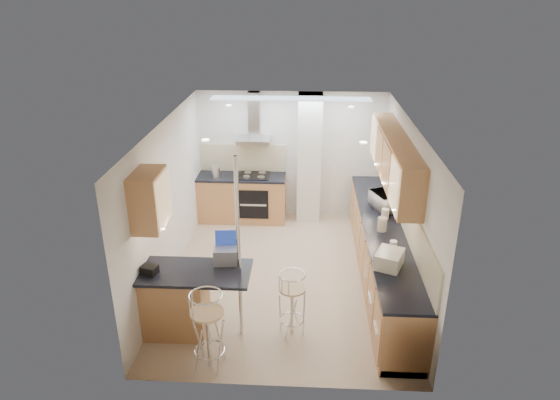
# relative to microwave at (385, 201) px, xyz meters

# --- Properties ---
(ground) EXTENTS (4.80, 4.80, 0.00)m
(ground) POSITION_rel_microwave_xyz_m (-1.59, -0.68, -1.06)
(ground) COLOR tan
(ground) RESTS_ON ground
(room_shell) EXTENTS (3.64, 4.84, 2.51)m
(room_shell) POSITION_rel_microwave_xyz_m (-1.26, -0.30, 0.48)
(room_shell) COLOR white
(room_shell) RESTS_ON ground
(right_counter) EXTENTS (0.63, 4.40, 0.92)m
(right_counter) POSITION_rel_microwave_xyz_m (-0.09, -0.68, -0.60)
(right_counter) COLOR #BD734B
(right_counter) RESTS_ON ground
(back_counter) EXTENTS (1.70, 0.63, 0.92)m
(back_counter) POSITION_rel_microwave_xyz_m (-2.54, 1.42, -0.60)
(back_counter) COLOR #BD734B
(back_counter) RESTS_ON ground
(peninsula) EXTENTS (1.47, 0.72, 0.94)m
(peninsula) POSITION_rel_microwave_xyz_m (-2.71, -2.13, -0.58)
(peninsula) COLOR #BD734B
(peninsula) RESTS_ON ground
(microwave) EXTENTS (0.51, 0.60, 0.28)m
(microwave) POSITION_rel_microwave_xyz_m (0.00, 0.00, 0.00)
(microwave) COLOR silver
(microwave) RESTS_ON right_counter
(laptop) EXTENTS (0.33, 0.26, 0.22)m
(laptop) POSITION_rel_microwave_xyz_m (-2.32, -1.89, -0.01)
(laptop) COLOR #A3A5AA
(laptop) RESTS_ON peninsula
(bag) EXTENTS (0.24, 0.20, 0.11)m
(bag) POSITION_rel_microwave_xyz_m (-3.25, -2.21, -0.06)
(bag) COLOR black
(bag) RESTS_ON peninsula
(bar_stool_near) EXTENTS (0.51, 0.51, 1.04)m
(bar_stool_near) POSITION_rel_microwave_xyz_m (-2.43, -2.78, -0.54)
(bar_stool_near) COLOR tan
(bar_stool_near) RESTS_ON ground
(bar_stool_end) EXTENTS (0.53, 0.53, 0.91)m
(bar_stool_end) POSITION_rel_microwave_xyz_m (-1.45, -2.08, -0.60)
(bar_stool_end) COLOR tan
(bar_stool_end) RESTS_ON ground
(jar_a) EXTENTS (0.15, 0.15, 0.16)m
(jar_a) POSITION_rel_microwave_xyz_m (-0.04, -0.37, -0.06)
(jar_a) COLOR beige
(jar_a) RESTS_ON right_counter
(jar_b) EXTENTS (0.13, 0.13, 0.14)m
(jar_b) POSITION_rel_microwave_xyz_m (-0.01, 0.28, -0.07)
(jar_b) COLOR beige
(jar_b) RESTS_ON right_counter
(jar_c) EXTENTS (0.17, 0.17, 0.21)m
(jar_c) POSITION_rel_microwave_xyz_m (-0.15, -0.80, -0.03)
(jar_c) COLOR #B4A890
(jar_c) RESTS_ON right_counter
(jar_d) EXTENTS (0.12, 0.12, 0.14)m
(jar_d) POSITION_rel_microwave_xyz_m (-0.07, -1.40, -0.07)
(jar_d) COLOR silver
(jar_d) RESTS_ON right_counter
(bread_bin) EXTENTS (0.45, 0.49, 0.21)m
(bread_bin) POSITION_rel_microwave_xyz_m (-0.19, -1.83, -0.03)
(bread_bin) COLOR beige
(bread_bin) RESTS_ON right_counter
(kettle) EXTENTS (0.16, 0.16, 0.23)m
(kettle) POSITION_rel_microwave_xyz_m (-3.01, 1.29, -0.02)
(kettle) COLOR #B6B9BB
(kettle) RESTS_ON back_counter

